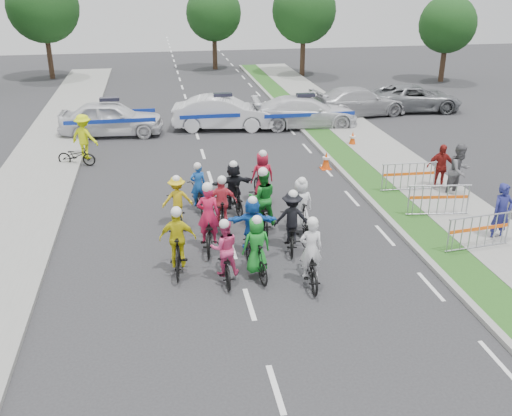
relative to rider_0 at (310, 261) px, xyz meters
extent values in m
plane|color=#28282B|center=(-1.66, -0.74, -0.61)|extent=(90.00, 90.00, 0.00)
cube|color=gray|center=(3.44, 4.26, -0.55)|extent=(0.20, 60.00, 0.12)
cube|color=#254E19|center=(4.14, 4.26, -0.56)|extent=(1.20, 60.00, 0.11)
cube|color=gray|center=(5.94, 4.26, -0.55)|extent=(2.40, 60.00, 0.13)
cube|color=gray|center=(-8.16, 4.26, -0.55)|extent=(3.00, 60.00, 0.13)
imported|color=black|center=(0.00, 0.01, -0.14)|extent=(0.76, 1.86, 0.95)
imported|color=white|center=(0.00, -0.04, 0.36)|extent=(0.61, 0.42, 1.59)
sphere|color=white|center=(0.00, -0.09, 1.10)|extent=(0.28, 0.28, 0.28)
imported|color=black|center=(-1.26, 0.58, -0.11)|extent=(0.73, 1.72, 1.00)
imported|color=#198C28|center=(-1.26, 0.53, 0.32)|extent=(0.80, 0.59, 1.50)
sphere|color=white|center=(-1.26, 0.48, 1.00)|extent=(0.26, 0.26, 0.26)
imported|color=black|center=(-2.08, 0.56, -0.17)|extent=(0.60, 1.69, 0.88)
imported|color=#D53B74|center=(-2.08, 0.51, 0.30)|extent=(0.72, 0.56, 1.47)
sphere|color=white|center=(-2.08, 0.46, 0.97)|extent=(0.25, 0.25, 0.25)
imported|color=black|center=(-3.20, 1.18, -0.08)|extent=(0.70, 1.83, 1.07)
imported|color=yellow|center=(-3.20, 1.13, 0.37)|extent=(0.98, 0.49, 1.61)
sphere|color=white|center=(-3.20, 1.08, 1.12)|extent=(0.28, 0.28, 0.28)
imported|color=black|center=(0.00, 1.99, -0.15)|extent=(0.96, 1.85, 0.93)
imported|color=black|center=(0.00, 1.94, 0.34)|extent=(1.09, 0.76, 1.54)
sphere|color=white|center=(0.00, 1.89, 1.05)|extent=(0.27, 0.27, 0.27)
imported|color=black|center=(-1.15, 1.87, -0.11)|extent=(0.68, 1.71, 1.00)
imported|color=blue|center=(-1.15, 1.82, 0.31)|extent=(1.43, 0.62, 1.50)
sphere|color=white|center=(-1.15, 1.77, 1.00)|extent=(0.26, 0.26, 0.26)
imported|color=black|center=(-2.29, 2.42, -0.10)|extent=(0.93, 2.04, 1.04)
imported|color=#E11C4B|center=(-2.29, 2.37, 0.43)|extent=(0.68, 0.49, 1.72)
sphere|color=white|center=(-2.29, 2.32, 1.25)|extent=(0.30, 0.30, 0.30)
imported|color=black|center=(0.49, 2.94, -0.10)|extent=(0.76, 1.77, 1.03)
imported|color=white|center=(0.49, 2.89, 0.34)|extent=(0.82, 0.61, 1.54)
sphere|color=white|center=(0.49, 2.84, 1.05)|extent=(0.27, 0.27, 0.27)
imported|color=black|center=(-0.57, 3.41, -0.10)|extent=(0.77, 1.99, 1.03)
imported|color=#167C25|center=(-0.57, 3.36, 0.42)|extent=(0.86, 0.68, 1.72)
sphere|color=white|center=(-0.57, 3.31, 1.24)|extent=(0.30, 0.30, 0.30)
imported|color=black|center=(-1.77, 3.47, -0.10)|extent=(0.62, 1.74, 1.03)
imported|color=#E64052|center=(-1.77, 3.42, 0.34)|extent=(0.93, 0.45, 1.54)
sphere|color=white|center=(-1.77, 3.37, 1.05)|extent=(0.27, 0.27, 0.27)
imported|color=black|center=(-3.07, 4.09, -0.18)|extent=(0.68, 1.68, 0.86)
imported|color=yellow|center=(-3.07, 4.04, 0.28)|extent=(0.96, 0.59, 1.44)
sphere|color=white|center=(-3.07, 3.99, 0.94)|extent=(0.25, 0.25, 0.25)
imported|color=black|center=(-1.24, 4.84, -0.10)|extent=(0.81, 1.76, 1.02)
imported|color=black|center=(-1.24, 4.79, 0.33)|extent=(1.48, 0.73, 1.53)
sphere|color=white|center=(-1.24, 4.74, 1.04)|extent=(0.27, 0.27, 0.27)
imported|color=black|center=(-2.34, 5.22, -0.18)|extent=(0.78, 1.70, 0.86)
imported|color=blue|center=(-2.34, 5.17, 0.28)|extent=(0.56, 0.41, 1.43)
sphere|color=white|center=(-2.34, 5.12, 0.93)|extent=(0.25, 0.25, 0.25)
imported|color=black|center=(-0.17, 5.53, -0.08)|extent=(0.73, 1.83, 1.07)
imported|color=#AE152D|center=(-0.17, 5.48, 0.37)|extent=(0.84, 0.61, 1.60)
sphere|color=white|center=(-0.17, 5.43, 1.12)|extent=(0.28, 0.28, 0.28)
imported|color=silver|center=(-5.61, 15.05, 0.20)|extent=(4.94, 2.30, 1.64)
imported|color=silver|center=(-0.28, 15.24, 0.19)|extent=(5.10, 2.45, 1.61)
imported|color=silver|center=(3.78, 14.92, 0.15)|extent=(5.38, 2.54, 1.52)
imported|color=#ADADB2|center=(7.24, 16.74, 0.14)|extent=(5.44, 2.86, 1.50)
imported|color=slate|center=(10.64, 17.24, 0.10)|extent=(5.34, 2.88, 1.42)
imported|color=navy|center=(6.02, 1.35, 0.27)|extent=(0.70, 0.51, 1.77)
imported|color=#545357|center=(6.60, 4.85, 0.32)|extent=(1.11, 1.00, 1.87)
imported|color=maroon|center=(6.28, 5.58, 0.23)|extent=(1.03, 0.55, 1.68)
imported|color=#DAF00C|center=(-6.51, 11.57, 0.32)|extent=(1.39, 1.21, 1.86)
cube|color=#F24C0C|center=(2.96, 8.47, -0.60)|extent=(0.40, 0.40, 0.03)
cone|color=#F24C0C|center=(2.96, 8.47, -0.26)|extent=(0.36, 0.36, 0.70)
cylinder|color=silver|center=(2.96, 8.47, -0.16)|extent=(0.29, 0.29, 0.08)
cube|color=#F24C0C|center=(5.00, 11.21, -0.60)|extent=(0.40, 0.40, 0.03)
cone|color=#F24C0C|center=(5.00, 11.21, -0.26)|extent=(0.36, 0.36, 0.70)
cylinder|color=silver|center=(5.00, 11.21, -0.16)|extent=(0.29, 0.29, 0.08)
imported|color=black|center=(-6.78, 10.66, -0.21)|extent=(1.64, 0.95, 0.81)
cylinder|color=#382619|center=(7.34, 29.26, 1.01)|extent=(0.36, 0.36, 3.25)
sphere|color=#113614|center=(7.34, 29.26, 3.94)|extent=(4.55, 4.55, 4.55)
cylinder|color=#382619|center=(16.34, 25.26, 0.76)|extent=(0.36, 0.36, 2.75)
sphere|color=#113614|center=(16.34, 25.26, 3.24)|extent=(3.85, 3.85, 3.85)
cylinder|color=#382619|center=(-10.66, 31.26, 1.14)|extent=(0.36, 0.36, 3.50)
sphere|color=#113614|center=(-10.66, 31.26, 4.29)|extent=(4.90, 4.90, 4.90)
cylinder|color=#382619|center=(1.34, 33.26, 0.89)|extent=(0.36, 0.36, 3.00)
sphere|color=#113614|center=(1.34, 33.26, 3.59)|extent=(4.20, 4.20, 4.20)
camera|label=1|loc=(-3.55, -12.13, 6.74)|focal=40.00mm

